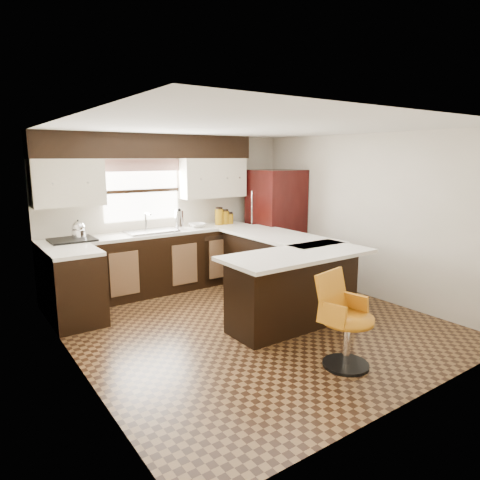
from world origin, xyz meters
TOP-DOWN VIEW (x-y plane):
  - floor at (0.00, 0.00)m, footprint 4.40×4.40m
  - ceiling at (0.00, 0.00)m, footprint 4.40×4.40m
  - wall_back at (0.00, 2.20)m, footprint 4.40×0.00m
  - wall_front at (0.00, -2.20)m, footprint 4.40×0.00m
  - wall_left at (-2.10, 0.00)m, footprint 0.00×4.40m
  - wall_right at (2.10, 0.00)m, footprint 0.00×4.40m
  - base_cab_back at (-0.45, 1.90)m, footprint 3.30×0.60m
  - base_cab_left at (-1.80, 1.25)m, footprint 0.60×0.70m
  - counter_back at (-0.45, 1.90)m, footprint 3.30×0.60m
  - counter_left at (-1.80, 1.25)m, footprint 0.60×0.70m
  - soffit at (-0.40, 2.03)m, footprint 3.40×0.35m
  - upper_cab_left at (-1.62, 2.03)m, footprint 0.94×0.35m
  - upper_cab_right at (0.68, 2.03)m, footprint 1.14×0.35m
  - window_pane at (-0.50, 2.18)m, footprint 1.20×0.02m
  - valance at (-0.50, 2.14)m, footprint 1.30×0.06m
  - sink at (-0.50, 1.88)m, footprint 0.75×0.45m
  - dishwasher at (0.55, 1.61)m, footprint 0.58×0.03m
  - cooktop at (-1.65, 1.88)m, footprint 0.58×0.50m
  - peninsula_long at (0.90, 0.62)m, footprint 0.60×1.95m
  - peninsula_return at (0.38, -0.35)m, footprint 1.65×0.60m
  - counter_pen_long at (0.95, 0.62)m, footprint 0.84×1.95m
  - counter_pen_return at (0.35, -0.44)m, footprint 1.89×0.84m
  - refrigerator at (1.68, 1.58)m, footprint 0.79×0.76m
  - bar_chair at (0.10, -1.45)m, footprint 0.60×0.60m
  - kettle at (-1.56, 1.88)m, footprint 0.19×0.19m
  - percolator at (-0.02, 1.90)m, footprint 0.14×0.14m
  - mixing_bowl at (0.30, 1.90)m, footprint 0.30×0.30m
  - canister_large at (0.74, 1.92)m, footprint 0.14×0.14m
  - canister_med at (0.85, 1.92)m, footprint 0.13×0.13m
  - canister_small at (0.94, 1.92)m, footprint 0.14×0.14m

SIDE VIEW (x-z plane):
  - floor at x=0.00m, z-range 0.00..0.00m
  - dishwasher at x=0.55m, z-range 0.04..0.82m
  - base_cab_back at x=-0.45m, z-range 0.00..0.90m
  - base_cab_left at x=-1.80m, z-range 0.00..0.90m
  - peninsula_long at x=0.90m, z-range 0.00..0.90m
  - peninsula_return at x=0.38m, z-range 0.00..0.90m
  - bar_chair at x=0.10m, z-range 0.00..0.95m
  - counter_back at x=-0.45m, z-range 0.90..0.94m
  - counter_left at x=-1.80m, z-range 0.90..0.94m
  - counter_pen_long at x=0.95m, z-range 0.90..0.94m
  - counter_pen_return at x=0.35m, z-range 0.90..0.94m
  - refrigerator at x=1.68m, z-range 0.00..1.85m
  - cooktop at x=-1.65m, z-range 0.94..0.97m
  - sink at x=-0.50m, z-range 0.95..0.98m
  - mixing_bowl at x=0.30m, z-range 0.95..1.01m
  - canister_small at x=0.94m, z-range 0.95..1.11m
  - canister_med at x=0.85m, z-range 0.95..1.17m
  - canister_large at x=0.74m, z-range 0.95..1.21m
  - percolator at x=-0.02m, z-range 0.95..1.24m
  - kettle at x=-1.56m, z-range 0.97..1.22m
  - wall_back at x=0.00m, z-range -1.00..3.40m
  - wall_front at x=0.00m, z-range -1.00..3.40m
  - wall_left at x=-2.10m, z-range -1.00..3.40m
  - wall_right at x=2.10m, z-range -1.00..3.40m
  - window_pane at x=-0.50m, z-range 1.10..2.00m
  - upper_cab_left at x=-1.62m, z-range 1.40..2.04m
  - upper_cab_right at x=0.68m, z-range 1.40..2.04m
  - valance at x=-0.50m, z-range 1.85..2.03m
  - soffit at x=-0.40m, z-range 2.04..2.40m
  - ceiling at x=0.00m, z-range 2.40..2.40m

